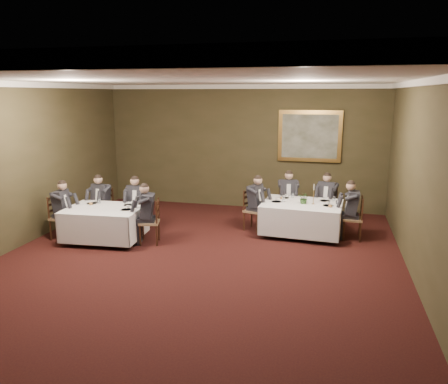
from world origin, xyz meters
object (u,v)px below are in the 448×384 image
at_px(chair_main_endright, 352,227).
at_px(chair_main_endleft, 254,218).
at_px(diner_main_endright, 352,217).
at_px(diner_main_endleft, 254,209).
at_px(centerpiece, 304,198).
at_px(diner_main_backright, 327,206).
at_px(diner_sec_endright, 149,221).
at_px(painting, 310,136).
at_px(chair_main_backleft, 287,211).
at_px(chair_main_backright, 326,214).
at_px(diner_sec_backleft, 102,208).
at_px(candlestick, 313,196).
at_px(diner_main_backleft, 288,203).
at_px(table_main, 302,216).
at_px(diner_sec_endleft, 61,217).
at_px(chair_sec_backright, 138,219).
at_px(chair_sec_backleft, 103,217).
at_px(table_second, 105,221).
at_px(chair_sec_endleft, 62,226).
at_px(chair_sec_endright, 150,231).
at_px(diner_sec_backright, 137,210).

bearing_deg(chair_main_endright, chair_main_endleft, 86.47).
distance_m(chair_main_endright, diner_main_endright, 0.23).
relative_size(diner_main_endleft, centerpiece, 4.73).
xyz_separation_m(diner_main_backright, diner_main_endright, (0.59, -0.97, 0.00)).
distance_m(diner_sec_endright, painting, 5.10).
distance_m(chair_main_backleft, chair_main_backright, 0.99).
distance_m(chair_main_backright, diner_sec_backleft, 5.57).
xyz_separation_m(chair_main_endright, painting, (-1.15, 2.26, 1.83)).
bearing_deg(candlestick, diner_main_backright, 72.03).
bearing_deg(diner_main_backleft, table_main, 103.71).
relative_size(diner_main_endright, diner_sec_endleft, 1.00).
bearing_deg(painting, diner_main_endright, -63.19).
relative_size(table_main, diner_sec_backleft, 1.42).
relative_size(chair_sec_backright, candlestick, 2.07).
xyz_separation_m(chair_sec_backleft, centerpiece, (4.82, 0.63, 0.62)).
distance_m(table_second, diner_main_endleft, 3.51).
relative_size(chair_main_backleft, painting, 0.58).
bearing_deg(diner_main_backleft, diner_main_backright, 165.81).
bearing_deg(diner_main_endright, painting, 27.36).
bearing_deg(chair_sec_backright, diner_sec_endright, 123.35).
distance_m(diner_sec_endright, diner_sec_endleft, 2.10).
bearing_deg(diner_sec_endleft, diner_sec_backleft, 143.67).
height_order(table_second, chair_sec_endleft, chair_sec_endleft).
relative_size(chair_main_backleft, chair_main_backright, 1.00).
bearing_deg(chair_sec_endright, diner_sec_backright, 24.97).
distance_m(chair_main_endleft, diner_sec_endleft, 4.49).
relative_size(chair_main_backright, diner_sec_backleft, 0.74).
bearing_deg(chair_main_backright, diner_sec_backleft, 33.19).
bearing_deg(chair_main_backleft, candlestick, 113.66).
relative_size(chair_sec_endright, painting, 0.58).
relative_size(diner_sec_backright, chair_sec_endleft, 1.35).
bearing_deg(chair_sec_endleft, diner_sec_endleft, 90.00).
height_order(table_second, chair_sec_backleft, chair_sec_backleft).
height_order(diner_main_endright, painting, painting).
xyz_separation_m(diner_main_backleft, candlestick, (0.68, -1.00, 0.43)).
height_order(table_main, diner_main_endright, diner_main_endright).
bearing_deg(chair_main_endleft, chair_sec_backright, -56.78).
height_order(chair_main_endright, chair_sec_endleft, same).
relative_size(diner_main_backright, centerpiece, 4.73).
relative_size(chair_main_endright, painting, 0.58).
xyz_separation_m(chair_main_backright, diner_main_backright, (-0.00, -0.01, 0.23)).
bearing_deg(diner_main_endleft, chair_main_backleft, 159.85).
bearing_deg(diner_sec_endright, chair_sec_endright, -90.00).
distance_m(chair_main_endright, chair_sec_backleft, 5.96).
relative_size(chair_main_backright, chair_sec_backright, 1.00).
relative_size(chair_main_endleft, chair_sec_backleft, 1.00).
bearing_deg(painting, chair_sec_endleft, -144.70).
height_order(table_main, diner_main_backright, diner_main_backright).
bearing_deg(chair_sec_endright, chair_main_backleft, -64.17).
relative_size(chair_main_endleft, chair_main_endright, 1.00).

